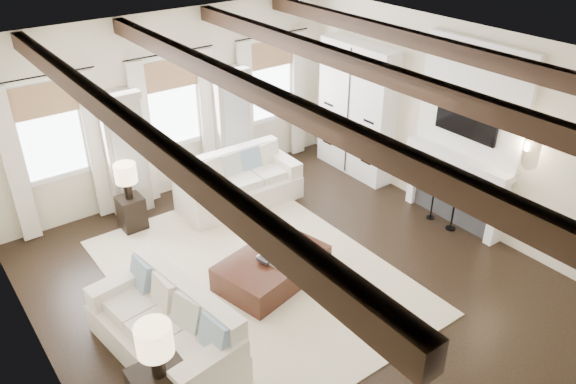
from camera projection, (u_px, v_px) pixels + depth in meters
ground at (305, 291)px, 7.84m from camera, size 7.50×7.50×0.00m
room_shell at (309, 133)px, 7.92m from camera, size 6.54×7.54×3.22m
area_rug at (255, 275)px, 8.12m from camera, size 3.50×4.69×0.02m
sofa_back at (237, 184)px, 9.81m from camera, size 2.12×1.00×0.90m
sofa_left at (169, 330)px, 6.66m from camera, size 1.21×2.20×0.90m
ottoman at (272, 268)px, 7.95m from camera, size 1.70×1.27×0.40m
tray at (278, 254)px, 7.87m from camera, size 0.57×0.48×0.04m
book_lower at (268, 257)px, 7.75m from camera, size 0.30×0.25×0.04m
book_upper at (269, 253)px, 7.77m from camera, size 0.25×0.21×0.03m
book_loose at (299, 247)px, 8.03m from camera, size 0.27×0.23×0.03m
lamp_front at (155, 342)px, 5.56m from camera, size 0.38×0.38×0.65m
side_table_back at (132, 213)px, 9.10m from camera, size 0.38×0.38×0.58m
lamp_back at (126, 175)px, 8.76m from camera, size 0.35×0.35×0.59m
candlestick_near at (453, 212)px, 9.05m from camera, size 0.16×0.16×0.80m
candlestick_far at (432, 203)px, 9.37m from camera, size 0.14×0.14×0.70m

